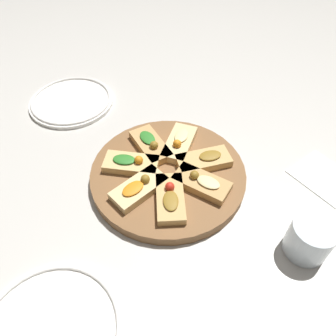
{
  "coord_description": "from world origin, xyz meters",
  "views": [
    {
      "loc": [
        -0.31,
        0.37,
        0.57
      ],
      "look_at": [
        0.0,
        0.0,
        0.03
      ],
      "focal_mm": 35.0,
      "sensor_mm": 36.0,
      "label": 1
    }
  ],
  "objects_px": {
    "serving_board": "(168,174)",
    "plate_left": "(49,334)",
    "water_glass": "(310,239)",
    "plate_right": "(71,101)",
    "napkin_stack": "(325,177)"
  },
  "relations": [
    {
      "from": "serving_board",
      "to": "water_glass",
      "type": "xyz_separation_m",
      "value": [
        -0.32,
        -0.03,
        0.03
      ]
    },
    {
      "from": "plate_left",
      "to": "napkin_stack",
      "type": "distance_m",
      "value": 0.64
    },
    {
      "from": "plate_left",
      "to": "water_glass",
      "type": "relative_size",
      "value": 2.94
    },
    {
      "from": "plate_right",
      "to": "water_glass",
      "type": "relative_size",
      "value": 2.88
    },
    {
      "from": "plate_left",
      "to": "plate_right",
      "type": "relative_size",
      "value": 1.02
    },
    {
      "from": "serving_board",
      "to": "plate_left",
      "type": "bearing_deg",
      "value": 100.5
    },
    {
      "from": "plate_left",
      "to": "napkin_stack",
      "type": "height_order",
      "value": "plate_left"
    },
    {
      "from": "plate_right",
      "to": "napkin_stack",
      "type": "bearing_deg",
      "value": -163.8
    },
    {
      "from": "serving_board",
      "to": "water_glass",
      "type": "relative_size",
      "value": 4.24
    },
    {
      "from": "plate_left",
      "to": "water_glass",
      "type": "height_order",
      "value": "water_glass"
    },
    {
      "from": "serving_board",
      "to": "plate_left",
      "type": "height_order",
      "value": "serving_board"
    },
    {
      "from": "plate_left",
      "to": "plate_right",
      "type": "height_order",
      "value": "same"
    },
    {
      "from": "water_glass",
      "to": "serving_board",
      "type": "bearing_deg",
      "value": 5.63
    },
    {
      "from": "napkin_stack",
      "to": "water_glass",
      "type": "bearing_deg",
      "value": 101.39
    },
    {
      "from": "plate_left",
      "to": "plate_right",
      "type": "distance_m",
      "value": 0.62
    }
  ]
}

